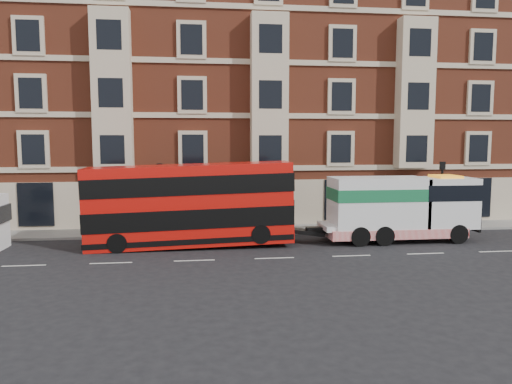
{
  "coord_description": "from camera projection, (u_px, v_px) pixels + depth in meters",
  "views": [
    {
      "loc": [
        -3.98,
        -24.24,
        5.98
      ],
      "look_at": [
        -0.43,
        4.0,
        2.93
      ],
      "focal_mm": 35.0,
      "sensor_mm": 36.0,
      "label": 1
    }
  ],
  "objects": [
    {
      "name": "victorian_terrace",
      "position": [
        250.0,
        86.0,
        38.83
      ],
      "size": [
        45.0,
        12.0,
        20.4
      ],
      "color": "brown",
      "rests_on": "ground"
    },
    {
      "name": "sidewalk",
      "position": [
        256.0,
        230.0,
        32.43
      ],
      "size": [
        90.0,
        3.0,
        0.15
      ],
      "primitive_type": "cube",
      "color": "slate",
      "rests_on": "ground"
    },
    {
      "name": "ground",
      "position": [
        274.0,
        258.0,
        25.04
      ],
      "size": [
        120.0,
        120.0,
        0.0
      ],
      "primitive_type": "plane",
      "color": "black",
      "rests_on": "ground"
    },
    {
      "name": "tow_truck",
      "position": [
        398.0,
        207.0,
        29.08
      ],
      "size": [
        9.01,
        2.66,
        3.75
      ],
      "color": "white",
      "rests_on": "ground"
    },
    {
      "name": "lamp_post_east",
      "position": [
        442.0,
        190.0,
        32.36
      ],
      "size": [
        0.35,
        0.15,
        4.35
      ],
      "color": "black",
      "rests_on": "sidewalk"
    },
    {
      "name": "double_decker_bus",
      "position": [
        190.0,
        203.0,
        27.54
      ],
      "size": [
        11.25,
        2.58,
        4.56
      ],
      "color": "red",
      "rests_on": "ground"
    },
    {
      "name": "pedestrian",
      "position": [
        121.0,
        223.0,
        29.99
      ],
      "size": [
        0.67,
        0.6,
        1.54
      ],
      "primitive_type": "imported",
      "rotation": [
        0.0,
        0.0,
        -0.53
      ],
      "color": "black",
      "rests_on": "sidewalk"
    },
    {
      "name": "lamp_post_west",
      "position": [
        160.0,
        194.0,
        30.13
      ],
      "size": [
        0.35,
        0.15,
        4.35
      ],
      "color": "black",
      "rests_on": "sidewalk"
    }
  ]
}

